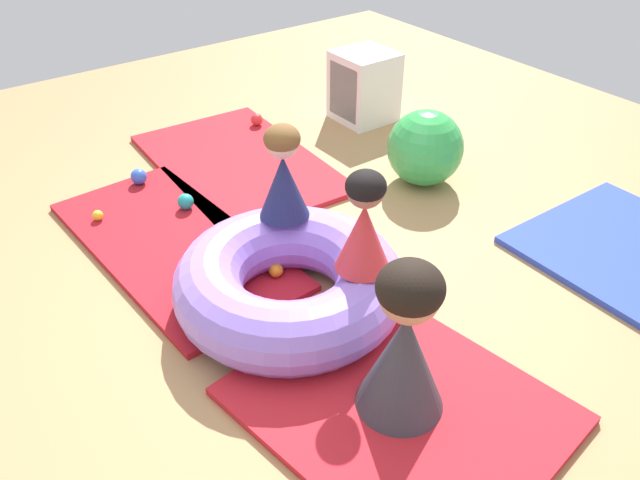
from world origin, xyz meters
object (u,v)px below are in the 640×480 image
Objects in this scene: storage_cube at (362,87)px; play_ball_orange at (276,270)px; child_in_navy at (283,173)px; play_ball_red at (257,119)px; exercise_ball_large at (425,148)px; play_ball_teal at (186,202)px; inflatable_cushion at (289,283)px; play_ball_blue at (139,177)px; child_in_red at (364,223)px; adult_seated at (405,341)px; play_ball_yellow at (98,215)px; play_ball_pink at (204,324)px.

play_ball_orange is at bearing -51.38° from storage_cube.
play_ball_red is (-1.67, 0.84, -0.53)m from child_in_navy.
play_ball_red is 1.50m from exercise_ball_large.
child_in_navy reaches higher than play_ball_teal.
storage_cube is at bearing 163.27° from exercise_ball_large.
inflatable_cushion is 1.67m from play_ball_blue.
inflatable_cushion is 1.18m from play_ball_teal.
storage_cube is (0.01, 1.95, 0.19)m from play_ball_blue.
child_in_red is 2.05m from play_ball_blue.
inflatable_cushion is 12.38× the size of play_ball_red.
exercise_ball_large is at bearing 18.88° from play_ball_red.
play_ball_orange is (0.08, -0.13, -0.53)m from child_in_navy.
adult_seated is 7.86× the size of play_ball_red.
play_ball_yellow is 2.37m from storage_cube.
play_ball_red is 1.20m from play_ball_blue.
inflatable_cushion is 0.87m from adult_seated.
play_ball_blue is at bearing -90.31° from storage_cube.
child_in_navy reaches higher than play_ball_blue.
exercise_ball_large is (1.41, 0.48, 0.17)m from play_ball_red.
play_ball_pink is at bearing -174.83° from child_in_red.
play_ball_yellow is (-1.38, -0.51, -0.11)m from inflatable_cushion.
play_ball_blue is 1.43m from play_ball_orange.
adult_seated is 1.09m from play_ball_pink.
play_ball_red is 1.66m from play_ball_yellow.
adult_seated is 2.04m from play_ball_teal.
child_in_navy is at bearing -78.98° from exercise_ball_large.
child_in_red is at bearing -19.29° from play_ball_red.
adult_seated is (0.55, -0.23, -0.20)m from child_in_red.
child_in_red reaches higher than play_ball_teal.
play_ball_blue reaches higher than play_ball_pink.
play_ball_blue is (-1.66, -0.11, -0.08)m from inflatable_cushion.
play_ball_yellow is (-1.06, -0.71, -0.54)m from child_in_navy.
child_in_navy is at bearing 148.36° from inflatable_cushion.
inflatable_cushion reaches higher than play_ball_red.
inflatable_cushion is at bearing -17.07° from play_ball_orange.
play_ball_orange is at bearing 4.68° from play_ball_teal.
child_in_red is 2.54m from storage_cube.
storage_cube is at bearing 131.88° from inflatable_cushion.
child_in_red reaches higher than play_ball_blue.
play_ball_red is 1.32m from play_ball_teal.
storage_cube reaches higher than play_ball_orange.
child_in_red is (0.30, 0.24, 0.43)m from inflatable_cushion.
play_ball_pink is 2.78m from storage_cube.
play_ball_pink is (1.90, -1.49, -0.01)m from play_ball_red.
child_in_red reaches higher than play_ball_red.
child_in_red is at bearing 153.30° from adult_seated.
play_ball_pink is 0.95× the size of play_ball_orange.
play_ball_pink is at bearing -157.59° from adult_seated.
play_ball_teal is at bearing 133.37° from child_in_red.
adult_seated is at bearing -36.29° from storage_cube.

